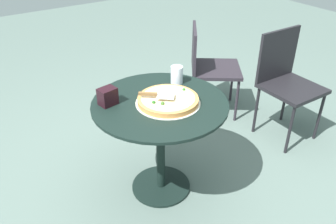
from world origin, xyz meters
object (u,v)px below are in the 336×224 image
patio_table (160,124)px  pizza_on_tray (168,100)px  pizza_server (156,95)px  napkin_dispenser (108,96)px  patio_chair_far (286,77)px  patio_chair_near (208,64)px  drinking_cup (177,75)px

patio_table → pizza_on_tray: 0.19m
pizza_on_tray → pizza_server: (0.06, -0.03, 0.04)m
napkin_dispenser → patio_chair_far: bearing=165.4°
pizza_server → patio_chair_near: (-0.96, -0.66, -0.27)m
pizza_server → patio_chair_far: size_ratio=0.22×
patio_table → pizza_on_tray: pizza_on_tray is taller
patio_table → napkin_dispenser: (0.27, -0.15, 0.21)m
drinking_cup → napkin_dispenser: drinking_cup is taller
pizza_on_tray → patio_chair_far: (-1.18, -0.06, -0.19)m
napkin_dispenser → patio_chair_near: size_ratio=0.13×
patio_table → patio_chair_far: patio_chair_far is taller
patio_table → drinking_cup: (-0.23, -0.15, 0.22)m
pizza_server → napkin_dispenser: napkin_dispenser is taller
pizza_on_tray → patio_chair_far: size_ratio=0.45×
pizza_server → napkin_dispenser: 0.28m
patio_table → patio_chair_near: (-0.93, -0.65, -0.05)m
patio_table → patio_chair_near: 1.13m
drinking_cup → patio_chair_near: drinking_cup is taller
patio_table → patio_chair_far: (-1.21, -0.02, -0.01)m
pizza_on_tray → napkin_dispenser: 0.36m
pizza_server → patio_chair_near: patio_chair_near is taller
drinking_cup → patio_table: bearing=33.5°
napkin_dispenser → patio_chair_near: (-1.19, -0.50, -0.26)m
patio_chair_near → patio_chair_far: bearing=114.2°
pizza_server → patio_chair_far: 1.26m
pizza_on_tray → patio_chair_near: patio_chair_near is taller
pizza_on_tray → patio_chair_far: bearing=-177.1°
pizza_on_tray → drinking_cup: bearing=-136.1°
patio_table → pizza_on_tray: size_ratio=2.13×
drinking_cup → patio_chair_far: patio_chair_far is taller
patio_chair_near → patio_table: bearing=34.9°
patio_chair_near → drinking_cup: bearing=35.4°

